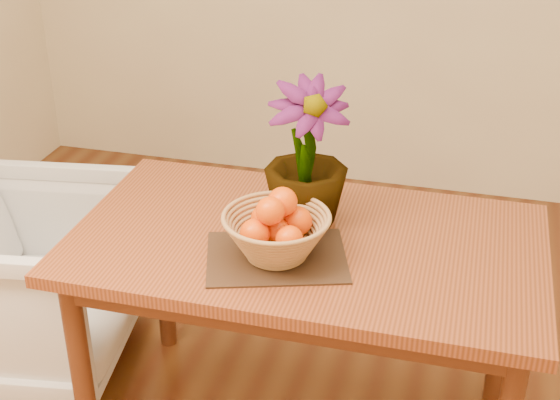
% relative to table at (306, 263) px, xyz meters
% --- Properties ---
extents(table, '(1.40, 0.80, 0.75)m').
position_rel_table_xyz_m(table, '(0.00, 0.00, 0.00)').
color(table, brown).
rests_on(table, floor).
extents(placemat, '(0.47, 0.40, 0.01)m').
position_rel_table_xyz_m(placemat, '(-0.06, -0.13, 0.09)').
color(placemat, '#342013').
rests_on(placemat, table).
extents(wicker_basket, '(0.31, 0.31, 0.13)m').
position_rel_table_xyz_m(wicker_basket, '(-0.06, -0.13, 0.16)').
color(wicker_basket, '#A76E45').
rests_on(wicker_basket, placemat).
extents(orange_pile, '(0.18, 0.18, 0.15)m').
position_rel_table_xyz_m(orange_pile, '(-0.06, -0.13, 0.21)').
color(orange_pile, '#DE5603').
rests_on(orange_pile, wicker_basket).
extents(potted_plant, '(0.33, 0.33, 0.45)m').
position_rel_table_xyz_m(potted_plant, '(-0.03, 0.10, 0.31)').
color(potted_plant, '#1C4112').
rests_on(potted_plant, table).
extents(armchair, '(0.78, 0.82, 0.75)m').
position_rel_table_xyz_m(armchair, '(-1.07, 0.11, -0.29)').
color(armchair, gray).
rests_on(armchair, floor).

